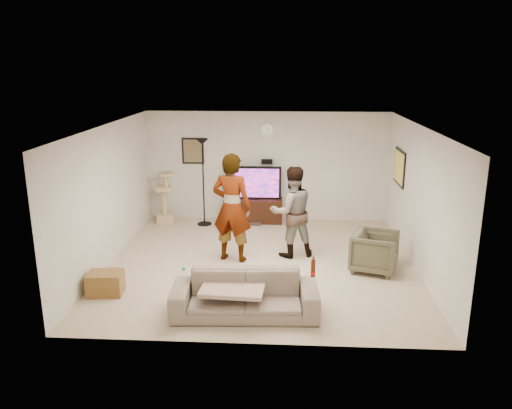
# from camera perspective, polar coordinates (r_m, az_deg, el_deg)

# --- Properties ---
(floor) EXTENTS (5.50, 5.50, 0.02)m
(floor) POSITION_cam_1_polar(r_m,az_deg,el_deg) (9.29, 0.57, -6.72)
(floor) COLOR tan
(floor) RESTS_ON ground
(ceiling) EXTENTS (5.50, 5.50, 0.02)m
(ceiling) POSITION_cam_1_polar(r_m,az_deg,el_deg) (8.64, 0.62, 8.91)
(ceiling) COLOR silver
(ceiling) RESTS_ON wall_back
(wall_back) EXTENTS (5.50, 0.04, 2.50)m
(wall_back) POSITION_cam_1_polar(r_m,az_deg,el_deg) (11.56, 1.26, 4.32)
(wall_back) COLOR beige
(wall_back) RESTS_ON floor
(wall_front) EXTENTS (5.50, 0.04, 2.50)m
(wall_front) POSITION_cam_1_polar(r_m,az_deg,el_deg) (6.27, -0.63, -5.66)
(wall_front) COLOR beige
(wall_front) RESTS_ON floor
(wall_left) EXTENTS (0.04, 5.50, 2.50)m
(wall_left) POSITION_cam_1_polar(r_m,az_deg,el_deg) (9.42, -16.37, 1.03)
(wall_left) COLOR beige
(wall_left) RESTS_ON floor
(wall_right) EXTENTS (0.04, 5.50, 2.50)m
(wall_right) POSITION_cam_1_polar(r_m,az_deg,el_deg) (9.18, 18.01, 0.51)
(wall_right) COLOR beige
(wall_right) RESTS_ON floor
(wall_clock) EXTENTS (0.26, 0.04, 0.26)m
(wall_clock) POSITION_cam_1_polar(r_m,az_deg,el_deg) (11.39, 1.28, 8.48)
(wall_clock) COLOR white
(wall_clock) RESTS_ON wall_back
(wall_speaker) EXTENTS (0.25, 0.10, 0.10)m
(wall_speaker) POSITION_cam_1_polar(r_m,az_deg,el_deg) (11.47, 1.25, 4.89)
(wall_speaker) COLOR black
(wall_speaker) RESTS_ON wall_back
(picture_back) EXTENTS (0.42, 0.03, 0.52)m
(picture_back) POSITION_cam_1_polar(r_m,az_deg,el_deg) (11.66, -7.16, 6.05)
(picture_back) COLOR brown
(picture_back) RESTS_ON wall_back
(picture_right) EXTENTS (0.03, 0.78, 0.62)m
(picture_right) POSITION_cam_1_polar(r_m,az_deg,el_deg) (10.63, 15.93, 4.08)
(picture_right) COLOR #FCD251
(picture_right) RESTS_ON wall_right
(tv_stand) EXTENTS (1.33, 0.45, 0.55)m
(tv_stand) POSITION_cam_1_polar(r_m,az_deg,el_deg) (11.57, -0.30, -0.64)
(tv_stand) COLOR black
(tv_stand) RESTS_ON floor
(console_box) EXTENTS (0.40, 0.30, 0.07)m
(console_box) POSITION_cam_1_polar(r_m,az_deg,el_deg) (11.26, -0.48, -2.38)
(console_box) COLOR silver
(console_box) RESTS_ON floor
(tv) EXTENTS (1.26, 0.08, 0.75)m
(tv) POSITION_cam_1_polar(r_m,az_deg,el_deg) (11.40, -0.30, 2.50)
(tv) COLOR black
(tv) RESTS_ON tv_stand
(tv_screen) EXTENTS (1.16, 0.01, 0.66)m
(tv_screen) POSITION_cam_1_polar(r_m,az_deg,el_deg) (11.36, -0.32, 2.45)
(tv_screen) COLOR #D7347F
(tv_screen) RESTS_ON tv
(floor_lamp) EXTENTS (0.32, 0.32, 1.95)m
(floor_lamp) POSITION_cam_1_polar(r_m,az_deg,el_deg) (11.25, -5.98, 2.48)
(floor_lamp) COLOR black
(floor_lamp) RESTS_ON floor
(cat_tree) EXTENTS (0.46, 0.46, 1.17)m
(cat_tree) POSITION_cam_1_polar(r_m,az_deg,el_deg) (11.66, -10.39, 0.81)
(cat_tree) COLOR tan
(cat_tree) RESTS_ON floor
(person_left) EXTENTS (0.83, 0.65, 2.01)m
(person_left) POSITION_cam_1_polar(r_m,az_deg,el_deg) (9.14, -2.75, -0.37)
(person_left) COLOR #A6A6A6
(person_left) RESTS_ON floor
(person_right) EXTENTS (1.00, 0.88, 1.73)m
(person_right) POSITION_cam_1_polar(r_m,az_deg,el_deg) (9.40, 4.09, -0.83)
(person_right) COLOR navy
(person_right) RESTS_ON floor
(sofa) EXTENTS (2.15, 0.93, 0.62)m
(sofa) POSITION_cam_1_polar(r_m,az_deg,el_deg) (7.39, -1.27, -10.16)
(sofa) COLOR #7A6A5D
(sofa) RESTS_ON floor
(throw_blanket) EXTENTS (0.95, 0.76, 0.06)m
(throw_blanket) POSITION_cam_1_polar(r_m,az_deg,el_deg) (7.36, -2.60, -9.36)
(throw_blanket) COLOR tan
(throw_blanket) RESTS_ON sofa
(beer_bottle) EXTENTS (0.06, 0.06, 0.25)m
(beer_bottle) POSITION_cam_1_polar(r_m,az_deg,el_deg) (7.21, 6.48, -7.20)
(beer_bottle) COLOR #4C1B05
(beer_bottle) RESTS_ON sofa
(armchair) EXTENTS (0.98, 0.96, 0.71)m
(armchair) POSITION_cam_1_polar(r_m,az_deg,el_deg) (9.09, 13.29, -5.20)
(armchair) COLOR #4A4734
(armchair) RESTS_ON floor
(side_table) EXTENTS (0.57, 0.45, 0.36)m
(side_table) POSITION_cam_1_polar(r_m,az_deg,el_deg) (8.40, -16.70, -8.53)
(side_table) COLOR brown
(side_table) RESTS_ON floor
(toy_ball) EXTENTS (0.06, 0.06, 0.06)m
(toy_ball) POSITION_cam_1_polar(r_m,az_deg,el_deg) (9.06, -8.20, -7.19)
(toy_ball) COLOR #128383
(toy_ball) RESTS_ON floor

